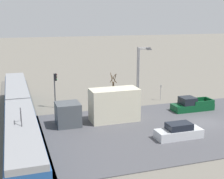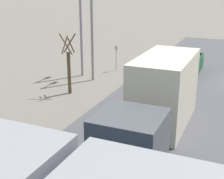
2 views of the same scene
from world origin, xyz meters
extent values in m
plane|color=slate|center=(0.00, 0.00, 0.00)|extent=(320.00, 320.00, 0.00)
cube|color=#4C4C51|center=(0.00, 0.00, 0.04)|extent=(16.71, 41.53, 0.08)
cube|color=#5B5954|center=(0.00, 19.83, 0.04)|extent=(62.77, 4.40, 0.08)
cube|color=gray|center=(0.00, 19.11, 0.15)|extent=(61.51, 0.10, 0.14)
cube|color=gray|center=(0.00, 20.55, 0.15)|extent=(61.51, 0.10, 0.14)
cube|color=#235193|center=(-4.21, 19.83, 1.60)|extent=(15.45, 2.68, 3.04)
cube|color=black|center=(-4.21, 19.83, 1.96)|extent=(14.99, 2.71, 1.01)
cube|color=#1E844C|center=(-4.21, 19.83, 0.66)|extent=(15.30, 2.72, 0.29)
cube|color=gray|center=(-4.21, 19.83, 3.34)|extent=(15.45, 2.47, 0.43)
cube|color=#235193|center=(11.59, 19.83, 1.60)|extent=(15.45, 2.68, 3.04)
cube|color=black|center=(11.59, 19.83, 1.96)|extent=(14.99, 2.71, 1.01)
cube|color=#1E844C|center=(11.59, 19.83, 0.66)|extent=(15.30, 2.72, 0.29)
cube|color=gray|center=(11.59, 19.83, 3.34)|extent=(15.45, 2.47, 0.43)
cylinder|color=#2D2D33|center=(-4.66, 19.83, 4.11)|extent=(0.66, 0.07, 1.15)
cylinder|color=#2D2D33|center=(-3.76, 19.83, 4.11)|extent=(0.66, 0.07, 1.15)
cube|color=#2D2D33|center=(-4.21, 19.83, 4.66)|extent=(1.10, 0.08, 0.06)
cube|color=#4C5156|center=(3.83, 14.75, 1.35)|extent=(2.60, 2.58, 2.54)
cube|color=beige|center=(3.83, 9.43, 1.94)|extent=(2.60, 5.48, 3.73)
cube|color=#196B38|center=(5.14, 9.43, 2.32)|extent=(0.02, 2.74, 0.93)
cube|color=#0C4723|center=(4.56, -1.32, 0.50)|extent=(1.99, 5.30, 0.84)
cube|color=black|center=(4.56, -0.57, 1.38)|extent=(1.83, 1.80, 0.91)
cube|color=#0C4723|center=(5.48, -2.43, 1.17)|extent=(0.12, 2.65, 0.49)
cube|color=#0C4723|center=(3.64, -2.43, 1.17)|extent=(0.12, 2.65, 0.49)
cube|color=#0C4723|center=(4.56, -3.86, 1.17)|extent=(1.83, 0.21, 0.49)
cube|color=red|center=(5.34, -3.94, 0.76)|extent=(0.14, 0.04, 0.18)
cube|color=silver|center=(-3.14, 5.11, 0.52)|extent=(1.76, 4.66, 0.88)
cube|color=black|center=(-3.14, 5.11, 1.28)|extent=(1.51, 2.42, 0.64)
cylinder|color=#47474C|center=(11.46, 15.05, 2.28)|extent=(0.16, 0.16, 4.55)
cube|color=black|center=(11.46, 14.87, 4.08)|extent=(0.28, 0.22, 0.95)
sphere|color=#390606|center=(11.46, 14.75, 4.40)|extent=(0.18, 0.18, 0.18)
sphere|color=#3C2C06|center=(11.46, 14.75, 4.08)|extent=(0.18, 0.18, 0.18)
sphere|color=green|center=(11.46, 14.75, 3.76)|extent=(0.18, 0.18, 0.18)
cylinder|color=brown|center=(11.17, 7.09, 1.48)|extent=(0.24, 0.24, 2.96)
cylinder|color=brown|center=(11.42, 7.09, 3.43)|extent=(0.09, 0.84, 1.14)
cylinder|color=brown|center=(11.17, 7.34, 3.53)|extent=(1.01, 0.09, 1.39)
cylinder|color=brown|center=(10.92, 7.09, 3.43)|extent=(0.09, 0.84, 1.14)
cylinder|color=brown|center=(11.17, 6.84, 3.53)|extent=(1.01, 0.09, 1.39)
cylinder|color=gray|center=(12.55, 2.74, 3.65)|extent=(0.20, 0.20, 7.30)
cylinder|color=gray|center=(12.55, 1.94, 7.18)|extent=(0.12, 1.60, 0.12)
cube|color=#515156|center=(12.55, 1.19, 7.12)|extent=(0.36, 0.60, 0.18)
cylinder|color=gray|center=(11.15, 3.55, 3.82)|extent=(0.20, 0.20, 7.64)
cylinder|color=gray|center=(11.15, 2.75, 7.52)|extent=(0.12, 1.60, 0.12)
cube|color=#515156|center=(11.15, 2.00, 7.46)|extent=(0.36, 0.60, 0.18)
cylinder|color=gray|center=(10.55, 0.15, 1.12)|extent=(0.06, 0.06, 2.24)
cube|color=white|center=(10.55, 0.12, 2.02)|extent=(0.32, 0.02, 0.44)
cube|color=red|center=(10.55, 0.11, 2.02)|extent=(0.31, 0.01, 0.10)
camera|label=1|loc=(-28.42, 20.34, 11.71)|focal=50.00mm
camera|label=2|loc=(0.09, 25.01, 7.28)|focal=50.00mm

